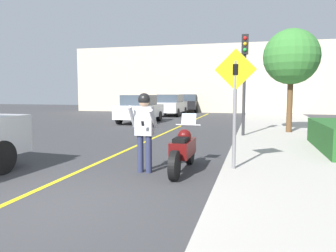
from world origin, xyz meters
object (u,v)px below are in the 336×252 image
Objects in this scene: crossing_sign at (235,97)px; parked_car_white at (140,109)px; traffic_light at (245,66)px; parked_car_silver at (171,105)px; street_tree at (291,57)px; motorcycle at (183,150)px; parked_car_black at (190,103)px; person_biker at (144,124)px.

parked_car_white is (-6.31, 11.39, -0.85)m from crossing_sign.
traffic_light is 0.94× the size of parked_car_silver.
street_tree reaches higher than parked_car_white.
parked_car_white is 6.40m from parked_car_silver.
parked_car_black is (-4.40, 23.38, 0.35)m from motorcycle.
parked_car_white reaches higher than motorcycle.
traffic_light reaches higher than person_biker.
street_tree is at bearing -24.59° from parked_car_white.
street_tree is (1.88, 1.69, 0.47)m from traffic_light.
parked_car_white is 11.93m from parked_car_black.
crossing_sign is 0.67× the size of traffic_light.
person_biker is (-0.82, -0.34, 0.61)m from motorcycle.
parked_car_white is at bearing 118.97° from crossing_sign.
street_tree is 1.05× the size of parked_car_white.
parked_car_white is (-8.19, 3.75, -2.46)m from street_tree.
crossing_sign is (1.14, 0.08, 1.20)m from motorcycle.
parked_car_white is (-4.34, 11.82, -0.26)m from person_biker.
traffic_light is 0.94× the size of parked_car_white.
crossing_sign is 6.06m from traffic_light.
parked_car_white is (-5.16, 11.47, 0.35)m from motorcycle.
crossing_sign is at bearing 4.19° from motorcycle.
street_tree is at bearing 64.49° from person_biker.
crossing_sign is 0.63× the size of parked_car_white.
parked_car_white is at bearing 110.18° from person_biker.
parked_car_black is at bearing 86.34° from parked_car_white.
parked_car_silver is (-6.00, 17.79, -0.85)m from crossing_sign.
crossing_sign is 0.63× the size of parked_car_silver.
parked_car_silver is at bearing 108.63° from crossing_sign.
traffic_light reaches higher than motorcycle.
motorcycle is at bearing -79.33° from parked_car_black.
motorcycle is 1.08m from person_biker.
crossing_sign is 8.03m from street_tree.
street_tree reaches higher than traffic_light.
parked_car_silver is (0.31, 6.40, 0.00)m from parked_car_white.
person_biker is 0.43× the size of parked_car_white.
traffic_light is (1.97, 6.38, 1.73)m from person_biker.
parked_car_silver is at bearing -94.67° from parked_car_black.
person_biker reaches higher than motorcycle.
crossing_sign is at bearing 12.22° from person_biker.
parked_car_silver is (-4.03, 18.21, -0.26)m from person_biker.
parked_car_silver is (-7.88, 10.14, -2.46)m from street_tree.
parked_car_white is (-6.31, 5.44, -1.99)m from traffic_light.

